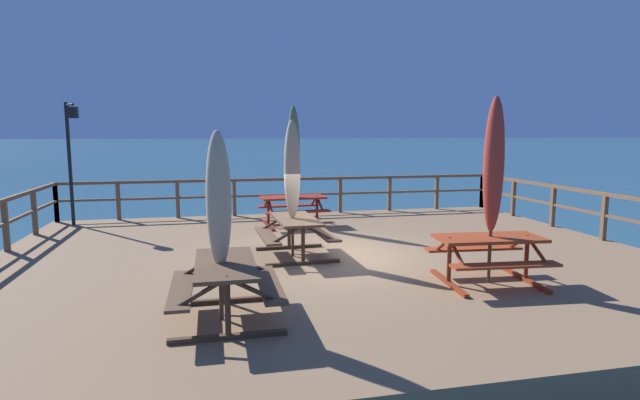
# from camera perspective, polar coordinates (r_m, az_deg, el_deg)

# --- Properties ---
(ground_plane) EXTENTS (600.00, 600.00, 0.00)m
(ground_plane) POSITION_cam_1_polar(r_m,az_deg,el_deg) (10.27, 0.98, -10.94)
(ground_plane) COLOR #2D5B6B
(wooden_deck) EXTENTS (13.09, 10.72, 0.86)m
(wooden_deck) POSITION_cam_1_polar(r_m,az_deg,el_deg) (10.14, 0.99, -8.63)
(wooden_deck) COLOR #846647
(wooden_deck) RESTS_ON ground
(railing_waterside_far) EXTENTS (12.89, 0.10, 1.09)m
(railing_waterside_far) POSITION_cam_1_polar(r_m,az_deg,el_deg) (14.95, -3.63, 1.20)
(railing_waterside_far) COLOR brown
(railing_waterside_far) RESTS_ON wooden_deck
(railing_side_right) EXTENTS (0.10, 10.52, 1.09)m
(railing_side_right) POSITION_cam_1_polar(r_m,az_deg,el_deg) (12.94, 29.74, -0.79)
(railing_side_right) COLOR brown
(railing_side_right) RESTS_ON wooden_deck
(picnic_table_back_right) EXTENTS (1.76, 1.50, 0.78)m
(picnic_table_back_right) POSITION_cam_1_polar(r_m,az_deg,el_deg) (13.13, -3.11, -0.52)
(picnic_table_back_right) COLOR maroon
(picnic_table_back_right) RESTS_ON wooden_deck
(picnic_table_front_right) EXTENTS (1.40, 1.67, 0.78)m
(picnic_table_front_right) POSITION_cam_1_polar(r_m,az_deg,el_deg) (6.64, -10.71, -8.77)
(picnic_table_front_right) COLOR brown
(picnic_table_front_right) RESTS_ON wooden_deck
(picnic_table_back_left) EXTENTS (1.46, 1.76, 0.78)m
(picnic_table_back_left) POSITION_cam_1_polar(r_m,az_deg,el_deg) (9.83, -2.81, -3.28)
(picnic_table_back_left) COLOR brown
(picnic_table_back_left) RESTS_ON wooden_deck
(picnic_table_mid_right) EXTENTS (1.79, 1.53, 0.78)m
(picnic_table_mid_right) POSITION_cam_1_polar(r_m,az_deg,el_deg) (8.52, 18.69, -5.39)
(picnic_table_mid_right) COLOR #993819
(picnic_table_mid_right) RESTS_ON wooden_deck
(patio_umbrella_tall_mid_right) EXTENTS (0.32, 0.32, 3.11)m
(patio_umbrella_tall_mid_right) POSITION_cam_1_polar(r_m,az_deg,el_deg) (12.95, -3.03, 5.69)
(patio_umbrella_tall_mid_right) COLOR #4C3828
(patio_umbrella_tall_mid_right) RESTS_ON wooden_deck
(patio_umbrella_tall_front) EXTENTS (0.32, 0.32, 2.46)m
(patio_umbrella_tall_front) POSITION_cam_1_polar(r_m,az_deg,el_deg) (6.44, -11.49, -0.10)
(patio_umbrella_tall_front) COLOR #4C3828
(patio_umbrella_tall_front) RESTS_ON wooden_deck
(patio_umbrella_short_front) EXTENTS (0.32, 0.32, 2.67)m
(patio_umbrella_short_front) POSITION_cam_1_polar(r_m,az_deg,el_deg) (9.67, -3.20, 3.39)
(patio_umbrella_short_front) COLOR #4C3828
(patio_umbrella_short_front) RESTS_ON wooden_deck
(patio_umbrella_tall_back_left) EXTENTS (0.32, 0.32, 2.99)m
(patio_umbrella_tall_back_left) POSITION_cam_1_polar(r_m,az_deg,el_deg) (8.35, 19.20, 3.72)
(patio_umbrella_tall_back_left) COLOR #4C3828
(patio_umbrella_tall_back_left) RESTS_ON wooden_deck
(lamp_post_hooked) EXTENTS (0.43, 0.62, 3.20)m
(lamp_post_hooked) POSITION_cam_1_polar(r_m,az_deg,el_deg) (14.39, -26.55, 5.65)
(lamp_post_hooked) COLOR black
(lamp_post_hooked) RESTS_ON wooden_deck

